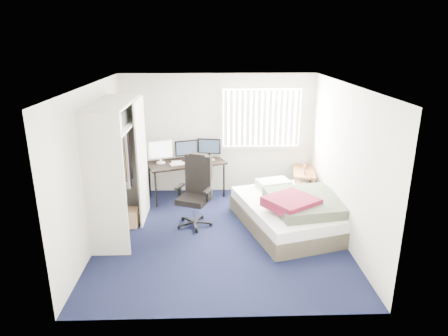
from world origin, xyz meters
name	(u,v)px	position (x,y,z in m)	size (l,w,h in m)	color
ground	(221,235)	(0.00, 0.00, 0.00)	(4.20, 4.20, 0.00)	black
room_shell	(220,149)	(0.00, 0.00, 1.51)	(4.20, 4.20, 4.20)	silver
window_assembly	(262,118)	(0.90, 2.04, 1.60)	(1.72, 0.09, 1.32)	white
closet	(118,155)	(-1.67, 0.27, 1.35)	(0.64, 1.84, 2.22)	beige
desk	(186,160)	(-0.67, 1.75, 0.79)	(1.70, 1.20, 1.22)	black
office_chair	(196,198)	(-0.43, 0.46, 0.48)	(0.78, 0.78, 1.26)	black
footstool	(204,188)	(-0.30, 1.75, 0.17)	(0.31, 0.27, 0.22)	white
nightstand	(304,174)	(1.75, 1.61, 0.52)	(0.57, 0.92, 0.77)	brown
bed	(293,211)	(1.27, 0.28, 0.29)	(2.09, 2.45, 0.69)	#474033
pine_box	(127,218)	(-1.65, 0.41, 0.15)	(0.41, 0.30, 0.30)	tan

